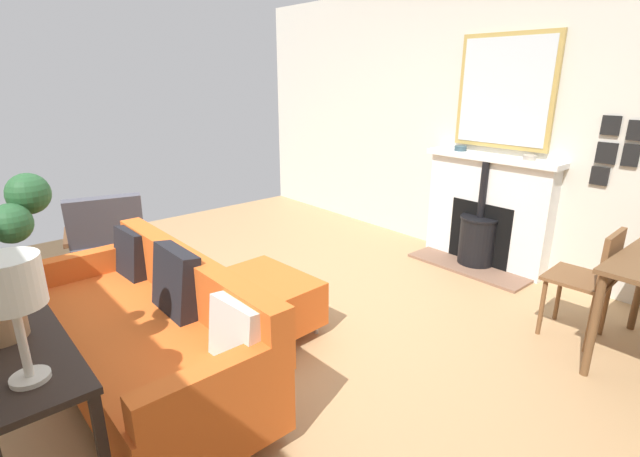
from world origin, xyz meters
TOP-DOWN VIEW (x-y plane):
  - ground_plane at (0.00, 0.00)m, footprint 5.22×6.35m
  - wall_left at (-2.61, 0.00)m, footprint 0.12×6.35m
  - fireplace at (-2.42, 0.39)m, footprint 0.54×1.32m
  - mirror_over_mantel at (-2.52, 0.39)m, footprint 0.04×0.94m
  - mantel_bowl_near at (-2.43, 0.04)m, footprint 0.12×0.12m
  - mantel_bowl_far at (-2.43, 0.75)m, footprint 0.11×0.11m
  - sofa at (0.84, 0.14)m, footprint 0.80×1.92m
  - ottoman at (-0.05, 0.05)m, footprint 0.58×0.78m
  - armchair_accent at (0.54, -1.55)m, footprint 0.79×0.74m
  - console_table at (1.52, 0.14)m, footprint 0.38×1.77m
  - table_lamp_far_end at (1.52, 0.81)m, footprint 0.22×0.22m
  - dining_chair_near_fireplace at (-1.69, 1.64)m, footprint 0.42×0.42m
  - photo_gallery_row at (-2.54, 1.38)m, footprint 0.02×0.32m

SIDE VIEW (x-z plane):
  - ground_plane at x=0.00m, z-range -0.01..0.00m
  - ottoman at x=-0.05m, z-range 0.04..0.46m
  - sofa at x=0.84m, z-range -0.07..0.78m
  - armchair_accent at x=0.54m, z-range 0.04..0.90m
  - fireplace at x=-2.42m, z-range -0.07..1.03m
  - dining_chair_near_fireplace at x=-1.69m, z-range 0.09..0.91m
  - console_table at x=1.52m, z-range 0.28..1.00m
  - table_lamp_far_end at x=1.52m, z-range 0.85..1.35m
  - mantel_bowl_far at x=-2.43m, z-range 1.10..1.14m
  - mantel_bowl_near at x=-2.43m, z-range 1.10..1.15m
  - photo_gallery_row at x=-2.54m, z-range 0.98..1.54m
  - wall_left at x=-2.61m, z-range 0.00..2.71m
  - mirror_over_mantel at x=-2.52m, z-range 1.16..2.18m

